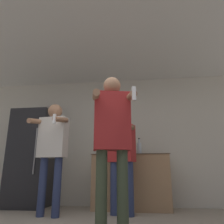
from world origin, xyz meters
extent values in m
cube|color=beige|center=(0.00, 2.82, 1.27)|extent=(7.00, 0.06, 2.55)
cube|color=silver|center=(0.00, 1.40, 2.57)|extent=(7.00, 3.31, 0.05)
cube|color=#262628|center=(-1.39, 2.49, 0.91)|extent=(0.73, 0.61, 1.82)
cube|color=black|center=(-1.39, 2.18, 0.91)|extent=(0.70, 0.01, 1.74)
cylinder|color=#99999E|center=(-1.16, 2.15, 1.00)|extent=(0.02, 0.02, 0.82)
cube|color=#997551|center=(0.52, 2.50, 0.46)|extent=(1.33, 0.59, 0.92)
cube|color=brown|center=(0.52, 2.50, 0.93)|extent=(1.36, 0.62, 0.01)
cylinder|color=silver|center=(0.69, 2.42, 1.03)|extent=(0.08, 0.08, 0.21)
cylinder|color=silver|center=(0.69, 2.42, 1.18)|extent=(0.03, 0.03, 0.08)
sphere|color=black|center=(0.69, 2.42, 1.21)|extent=(0.04, 0.04, 0.04)
cylinder|color=#563314|center=(-0.01, 2.42, 1.06)|extent=(0.08, 0.08, 0.25)
cylinder|color=#563314|center=(-0.01, 2.42, 1.23)|extent=(0.03, 0.03, 0.09)
sphere|color=black|center=(-0.01, 2.42, 1.28)|extent=(0.04, 0.04, 0.04)
cylinder|color=silver|center=(0.31, 2.42, 1.04)|extent=(0.07, 0.07, 0.23)
cylinder|color=silver|center=(0.31, 2.42, 1.18)|extent=(0.03, 0.03, 0.05)
sphere|color=maroon|center=(0.31, 2.42, 1.21)|extent=(0.03, 0.03, 0.03)
cylinder|color=#38422D|center=(0.30, 0.67, 0.42)|extent=(0.12, 0.12, 0.84)
cylinder|color=#38422D|center=(0.51, 0.72, 0.42)|extent=(0.12, 0.12, 0.84)
cube|color=maroon|center=(0.40, 0.70, 1.15)|extent=(0.42, 0.28, 0.63)
sphere|color=#9E7051|center=(0.40, 0.70, 1.56)|extent=(0.20, 0.20, 0.20)
cylinder|color=#9E7051|center=(0.26, 0.50, 1.39)|extent=(0.14, 0.33, 0.13)
cylinder|color=#9E7051|center=(0.62, 0.58, 1.39)|extent=(0.14, 0.33, 0.13)
cube|color=white|center=(0.65, 0.43, 1.36)|extent=(0.04, 0.04, 0.14)
cylinder|color=navy|center=(-0.77, 1.70, 0.42)|extent=(0.12, 0.12, 0.84)
cylinder|color=navy|center=(-0.53, 1.66, 0.42)|extent=(0.12, 0.12, 0.84)
cube|color=beige|center=(-0.65, 1.68, 1.15)|extent=(0.46, 0.26, 0.63)
sphere|color=#9E7051|center=(-0.65, 1.68, 1.58)|extent=(0.23, 0.23, 0.23)
cylinder|color=#9E7051|center=(-0.88, 1.53, 1.38)|extent=(0.13, 0.38, 0.14)
cylinder|color=#9E7051|center=(-0.47, 1.47, 1.38)|extent=(0.13, 0.38, 0.14)
cube|color=white|center=(-0.49, 1.29, 1.35)|extent=(0.04, 0.04, 0.14)
cylinder|color=navy|center=(0.30, 1.96, 0.39)|extent=(0.15, 0.15, 0.78)
cylinder|color=navy|center=(0.51, 1.88, 0.39)|extent=(0.15, 0.15, 0.78)
cube|color=maroon|center=(0.40, 1.92, 1.07)|extent=(0.47, 0.34, 0.58)
sphere|color=brown|center=(0.40, 1.92, 1.47)|extent=(0.21, 0.21, 0.21)
cylinder|color=brown|center=(0.14, 1.81, 1.28)|extent=(0.23, 0.41, 0.15)
cylinder|color=brown|center=(0.52, 1.67, 1.28)|extent=(0.23, 0.41, 0.15)
cube|color=white|center=(0.44, 1.48, 1.24)|extent=(0.05, 0.05, 0.14)
camera|label=1|loc=(0.68, -1.59, 0.61)|focal=35.00mm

